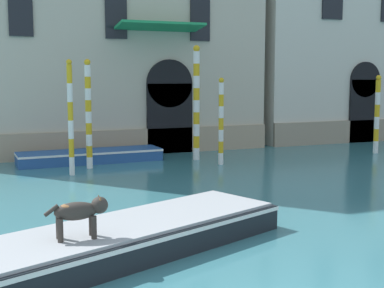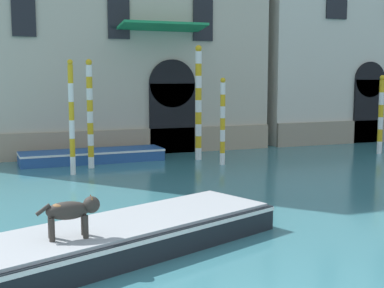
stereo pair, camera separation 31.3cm
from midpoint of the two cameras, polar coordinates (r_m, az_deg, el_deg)
name	(u,v)px [view 1 (the left image)]	position (r m, az deg, el deg)	size (l,w,h in m)	color
boat_foreground	(116,240)	(10.38, -8.95, -10.03)	(7.57, 4.55, 0.59)	black
dog_on_deck	(81,211)	(9.51, -12.74, -7.03)	(1.10, 0.34, 0.73)	#332D28
boat_moored_near_palazzo	(90,156)	(21.48, -11.20, -1.25)	(5.66, 1.60, 0.48)	#234C8C
mooring_pole_0	(71,117)	(18.65, -13.30, 2.78)	(0.19, 0.19, 3.95)	white
mooring_pole_1	(196,103)	(21.55, 0.06, 4.44)	(0.26, 0.26, 4.60)	white
mooring_pole_2	(221,121)	(20.42, 2.68, 2.47)	(0.20, 0.20, 3.33)	white
mooring_pole_3	(88,114)	(19.89, -11.43, 3.18)	(0.23, 0.23, 3.99)	white
mooring_pole_4	(377,114)	(24.77, 18.79, 3.05)	(0.23, 0.23, 3.43)	white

